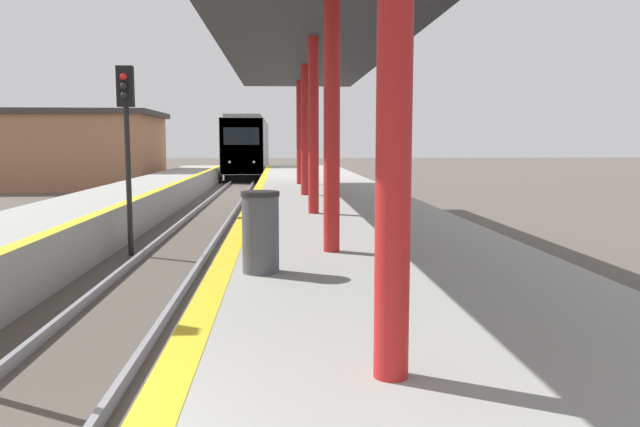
# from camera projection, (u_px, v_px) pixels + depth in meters

# --- Properties ---
(train) EXTENTS (2.75, 16.47, 4.36)m
(train) POSITION_uv_depth(u_px,v_px,m) (248.00, 147.00, 46.76)
(train) COLOR black
(train) RESTS_ON ground
(signal_mid) EXTENTS (0.36, 0.31, 4.27)m
(signal_mid) POSITION_uv_depth(u_px,v_px,m) (126.00, 124.00, 13.94)
(signal_mid) COLOR black
(signal_mid) RESTS_ON ground
(station_canopy) EXTENTS (4.32, 24.25, 4.03)m
(station_canopy) POSITION_uv_depth(u_px,v_px,m) (313.00, 36.00, 13.37)
(station_canopy) COLOR red
(station_canopy) RESTS_ON platform_right
(trash_bin) EXTENTS (0.46, 0.46, 0.99)m
(trash_bin) POSITION_uv_depth(u_px,v_px,m) (261.00, 232.00, 7.49)
(trash_bin) COLOR #4C4C51
(trash_bin) RESTS_ON platform_right
(station_building) EXTENTS (11.98, 7.49, 4.31)m
(station_building) POSITION_uv_depth(u_px,v_px,m) (52.00, 150.00, 35.05)
(station_building) COLOR #9E6B4C
(station_building) RESTS_ON ground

